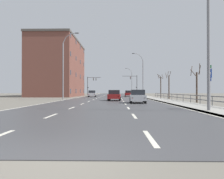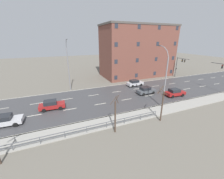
{
  "view_description": "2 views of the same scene",
  "coord_description": "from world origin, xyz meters",
  "px_view_note": "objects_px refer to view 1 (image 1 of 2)",
  "views": [
    {
      "loc": [
        1.33,
        -4.16,
        1.42
      ],
      "look_at": [
        -0.03,
        64.38,
        1.94
      ],
      "focal_mm": 33.16,
      "sensor_mm": 36.0,
      "label": 1
    },
    {
      "loc": [
        25.05,
        27.3,
        11.28
      ],
      "look_at": [
        0.0,
        37.69,
        1.62
      ],
      "focal_mm": 22.93,
      "sensor_mm": 36.0,
      "label": 2
    }
  ],
  "objects_px": {
    "street_lamp_foreground": "(206,34)",
    "highway_sign": "(210,81)",
    "traffic_signal_left": "(91,83)",
    "street_lamp_distant": "(131,82)",
    "brick_building": "(59,68)",
    "car_far_left": "(114,95)",
    "car_near_right": "(138,96)",
    "street_lamp_left_bank": "(64,67)",
    "street_lamp_midground": "(142,76)",
    "car_near_left": "(115,94)",
    "car_distant": "(92,94)",
    "car_far_right": "(128,93)",
    "traffic_signal_right": "(134,82)"
  },
  "relations": [
    {
      "from": "car_far_right",
      "to": "street_lamp_foreground",
      "type": "bearing_deg",
      "value": -82.58
    },
    {
      "from": "highway_sign",
      "to": "car_near_left",
      "type": "xyz_separation_m",
      "value": [
        -7.26,
        33.6,
        -1.37
      ]
    },
    {
      "from": "highway_sign",
      "to": "brick_building",
      "type": "relative_size",
      "value": 0.15
    },
    {
      "from": "street_lamp_foreground",
      "to": "brick_building",
      "type": "xyz_separation_m",
      "value": [
        -21.79,
        42.24,
        2.37
      ]
    },
    {
      "from": "highway_sign",
      "to": "car_distant",
      "type": "height_order",
      "value": "highway_sign"
    },
    {
      "from": "car_distant",
      "to": "car_far_right",
      "type": "bearing_deg",
      "value": 21.43
    },
    {
      "from": "street_lamp_distant",
      "to": "car_near_right",
      "type": "height_order",
      "value": "street_lamp_distant"
    },
    {
      "from": "street_lamp_midground",
      "to": "highway_sign",
      "type": "bearing_deg",
      "value": -88.29
    },
    {
      "from": "car_near_right",
      "to": "street_lamp_foreground",
      "type": "bearing_deg",
      "value": -67.92
    },
    {
      "from": "street_lamp_distant",
      "to": "car_near_left",
      "type": "height_order",
      "value": "street_lamp_distant"
    },
    {
      "from": "street_lamp_foreground",
      "to": "highway_sign",
      "type": "xyz_separation_m",
      "value": [
        0.97,
        1.59,
        -3.11
      ]
    },
    {
      "from": "street_lamp_distant",
      "to": "street_lamp_left_bank",
      "type": "height_order",
      "value": "street_lamp_left_bank"
    },
    {
      "from": "street_lamp_midground",
      "to": "car_near_right",
      "type": "relative_size",
      "value": 2.46
    },
    {
      "from": "car_near_left",
      "to": "highway_sign",
      "type": "bearing_deg",
      "value": -79.66
    },
    {
      "from": "street_lamp_distant",
      "to": "highway_sign",
      "type": "bearing_deg",
      "value": -89.17
    },
    {
      "from": "car_far_left",
      "to": "car_distant",
      "type": "xyz_separation_m",
      "value": [
        -5.57,
        19.52,
        0.0
      ]
    },
    {
      "from": "brick_building",
      "to": "car_far_left",
      "type": "bearing_deg",
      "value": -59.21
    },
    {
      "from": "street_lamp_midground",
      "to": "brick_building",
      "type": "xyz_separation_m",
      "value": [
        -21.79,
        8.16,
        2.62
      ]
    },
    {
      "from": "car_far_left",
      "to": "brick_building",
      "type": "height_order",
      "value": "brick_building"
    },
    {
      "from": "car_far_left",
      "to": "car_near_left",
      "type": "bearing_deg",
      "value": 92.65
    },
    {
      "from": "street_lamp_midground",
      "to": "street_lamp_distant",
      "type": "relative_size",
      "value": 0.98
    },
    {
      "from": "car_near_right",
      "to": "brick_building",
      "type": "distance_m",
      "value": 37.36
    },
    {
      "from": "car_near_left",
      "to": "car_near_right",
      "type": "bearing_deg",
      "value": -85.55
    },
    {
      "from": "street_lamp_distant",
      "to": "brick_building",
      "type": "relative_size",
      "value": 0.48
    },
    {
      "from": "street_lamp_left_bank",
      "to": "highway_sign",
      "type": "distance_m",
      "value": 24.84
    },
    {
      "from": "street_lamp_distant",
      "to": "car_near_right",
      "type": "relative_size",
      "value": 2.51
    },
    {
      "from": "car_near_right",
      "to": "street_lamp_left_bank",
      "type": "bearing_deg",
      "value": 141.42
    },
    {
      "from": "street_lamp_midground",
      "to": "car_distant",
      "type": "height_order",
      "value": "street_lamp_midground"
    },
    {
      "from": "car_near_left",
      "to": "street_lamp_left_bank",
      "type": "bearing_deg",
      "value": -121.99
    },
    {
      "from": "street_lamp_foreground",
      "to": "traffic_signal_right",
      "type": "bearing_deg",
      "value": 90.34
    },
    {
      "from": "traffic_signal_right",
      "to": "car_distant",
      "type": "distance_m",
      "value": 19.46
    },
    {
      "from": "traffic_signal_left",
      "to": "street_lamp_distant",
      "type": "bearing_deg",
      "value": 47.61
    },
    {
      "from": "highway_sign",
      "to": "car_near_right",
      "type": "height_order",
      "value": "highway_sign"
    },
    {
      "from": "street_lamp_midground",
      "to": "street_lamp_left_bank",
      "type": "bearing_deg",
      "value": -137.45
    },
    {
      "from": "car_far_left",
      "to": "car_near_right",
      "type": "bearing_deg",
      "value": -62.08
    },
    {
      "from": "car_far_right",
      "to": "brick_building",
      "type": "distance_m",
      "value": 20.23
    },
    {
      "from": "traffic_signal_right",
      "to": "car_far_left",
      "type": "bearing_deg",
      "value": -99.85
    },
    {
      "from": "street_lamp_left_bank",
      "to": "traffic_signal_left",
      "type": "bearing_deg",
      "value": 89.03
    },
    {
      "from": "street_lamp_foreground",
      "to": "traffic_signal_left",
      "type": "bearing_deg",
      "value": 105.25
    },
    {
      "from": "street_lamp_midground",
      "to": "car_near_right",
      "type": "bearing_deg",
      "value": -98.5
    },
    {
      "from": "traffic_signal_left",
      "to": "car_distant",
      "type": "xyz_separation_m",
      "value": [
        2.4,
        -16.66,
        -3.31
      ]
    },
    {
      "from": "street_lamp_midground",
      "to": "traffic_signal_left",
      "type": "distance_m",
      "value": 23.33
    },
    {
      "from": "car_distant",
      "to": "car_near_left",
      "type": "bearing_deg",
      "value": -9.56
    },
    {
      "from": "car_near_right",
      "to": "highway_sign",
      "type": "bearing_deg",
      "value": -59.6
    },
    {
      "from": "street_lamp_midground",
      "to": "car_distant",
      "type": "distance_m",
      "value": 12.75
    },
    {
      "from": "highway_sign",
      "to": "car_far_right",
      "type": "xyz_separation_m",
      "value": [
        -3.86,
        38.36,
        -1.37
      ]
    },
    {
      "from": "street_lamp_foreground",
      "to": "street_lamp_midground",
      "type": "bearing_deg",
      "value": 90.01
    },
    {
      "from": "street_lamp_distant",
      "to": "traffic_signal_left",
      "type": "relative_size",
      "value": 1.74
    },
    {
      "from": "highway_sign",
      "to": "car_far_left",
      "type": "distance_m",
      "value": 16.49
    },
    {
      "from": "street_lamp_foreground",
      "to": "car_far_left",
      "type": "bearing_deg",
      "value": 111.24
    }
  ]
}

